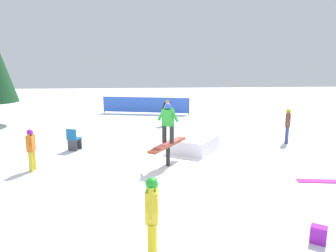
% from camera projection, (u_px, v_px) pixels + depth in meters
% --- Properties ---
extents(ground_plane, '(60.00, 60.00, 0.00)m').
position_uv_depth(ground_plane, '(168.00, 166.00, 11.09)').
color(ground_plane, white).
extents(rail_feature, '(2.00, 1.41, 0.77)m').
position_uv_depth(rail_feature, '(168.00, 147.00, 10.96)').
color(rail_feature, black).
rests_on(rail_feature, ground).
extents(snow_kicker_ramp, '(2.32, 2.23, 0.54)m').
position_uv_depth(snow_kicker_ramp, '(193.00, 144.00, 12.86)').
color(snow_kicker_ramp, white).
rests_on(snow_kicker_ramp, ground).
extents(main_rider_on_rail, '(1.47, 1.05, 1.38)m').
position_uv_depth(main_rider_on_rail, '(168.00, 124.00, 10.79)').
color(main_rider_on_rail, '#F45C56').
rests_on(main_rider_on_rail, rail_feature).
extents(bystander_orange, '(0.57, 0.20, 1.37)m').
position_uv_depth(bystander_orange, '(31.00, 148.00, 10.45)').
color(bystander_orange, gold).
rests_on(bystander_orange, ground).
extents(bystander_black, '(0.23, 0.63, 1.38)m').
position_uv_depth(bystander_black, '(167.00, 111.00, 17.70)').
color(bystander_black, black).
rests_on(bystander_black, ground).
extents(bystander_brown, '(0.58, 0.32, 1.48)m').
position_uv_depth(bystander_brown, '(288.00, 124.00, 13.92)').
color(bystander_brown, '#393F78').
rests_on(bystander_brown, ground).
extents(bystander_yellow, '(0.68, 0.25, 1.54)m').
position_uv_depth(bystander_yellow, '(152.00, 214.00, 5.80)').
color(bystander_yellow, yellow).
rests_on(bystander_yellow, ground).
extents(loose_snowboard_magenta, '(0.47, 1.33, 0.02)m').
position_uv_depth(loose_snowboard_magenta, '(320.00, 181.00, 9.65)').
color(loose_snowboard_magenta, '#C1299F').
rests_on(loose_snowboard_magenta, ground).
extents(folding_chair, '(0.58, 0.58, 0.88)m').
position_uv_depth(folding_chair, '(74.00, 140.00, 12.89)').
color(folding_chair, '#3F3F44').
rests_on(folding_chair, ground).
extents(backpack_on_snow, '(0.35, 0.37, 0.34)m').
position_uv_depth(backpack_on_snow, '(318.00, 235.00, 6.42)').
color(backpack_on_snow, purple).
rests_on(backpack_on_snow, ground).
extents(safety_fence, '(1.32, 5.58, 1.10)m').
position_uv_depth(safety_fence, '(146.00, 105.00, 21.31)').
color(safety_fence, blue).
rests_on(safety_fence, ground).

